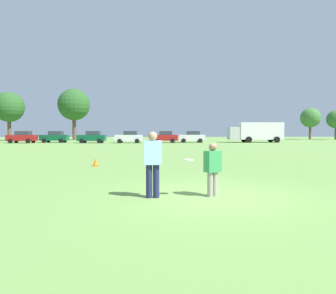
{
  "coord_description": "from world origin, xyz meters",
  "views": [
    {
      "loc": [
        -1.82,
        -8.41,
        1.77
      ],
      "look_at": [
        -1.06,
        1.6,
        1.27
      ],
      "focal_mm": 33.49,
      "sensor_mm": 36.0,
      "label": 1
    }
  ],
  "objects_px": {
    "frisbee": "(189,160)",
    "traffic_cone": "(95,162)",
    "player_defender": "(213,167)",
    "parked_car_center": "(92,137)",
    "parked_car_mid_right": "(129,137)",
    "parked_car_mid_left": "(55,137)",
    "parked_car_far_right": "(192,137)",
    "parked_car_near_left": "(22,137)",
    "box_truck": "(256,131)",
    "parked_car_near_right": "(164,137)",
    "player_thrower": "(153,161)"
  },
  "relations": [
    {
      "from": "frisbee",
      "to": "box_truck",
      "type": "bearing_deg",
      "value": 67.63
    },
    {
      "from": "parked_car_mid_left",
      "to": "parked_car_far_right",
      "type": "xyz_separation_m",
      "value": [
        21.63,
        -1.24,
        0.0
      ]
    },
    {
      "from": "parked_car_mid_right",
      "to": "box_truck",
      "type": "xyz_separation_m",
      "value": [
        20.17,
        0.76,
        0.83
      ]
    },
    {
      "from": "player_defender",
      "to": "parked_car_near_right",
      "type": "distance_m",
      "value": 40.5
    },
    {
      "from": "player_defender",
      "to": "parked_car_mid_left",
      "type": "xyz_separation_m",
      "value": [
        -15.95,
        42.3,
        0.11
      ]
    },
    {
      "from": "parked_car_near_right",
      "to": "parked_car_far_right",
      "type": "height_order",
      "value": "same"
    },
    {
      "from": "frisbee",
      "to": "parked_car_far_right",
      "type": "height_order",
      "value": "parked_car_far_right"
    },
    {
      "from": "parked_car_near_left",
      "to": "parked_car_near_right",
      "type": "bearing_deg",
      "value": -0.7
    },
    {
      "from": "player_thrower",
      "to": "frisbee",
      "type": "height_order",
      "value": "player_thrower"
    },
    {
      "from": "player_defender",
      "to": "parked_car_center",
      "type": "distance_m",
      "value": 41.3
    },
    {
      "from": "parked_car_center",
      "to": "parked_car_mid_right",
      "type": "height_order",
      "value": "same"
    },
    {
      "from": "player_thrower",
      "to": "parked_car_near_right",
      "type": "height_order",
      "value": "parked_car_near_right"
    },
    {
      "from": "parked_car_center",
      "to": "parked_car_near_left",
      "type": "bearing_deg",
      "value": 176.61
    },
    {
      "from": "parked_car_near_left",
      "to": "box_truck",
      "type": "xyz_separation_m",
      "value": [
        36.37,
        -0.18,
        0.83
      ]
    },
    {
      "from": "traffic_cone",
      "to": "parked_car_center",
      "type": "bearing_deg",
      "value": 99.57
    },
    {
      "from": "frisbee",
      "to": "parked_car_center",
      "type": "height_order",
      "value": "parked_car_center"
    },
    {
      "from": "traffic_cone",
      "to": "parked_car_mid_left",
      "type": "height_order",
      "value": "parked_car_mid_left"
    },
    {
      "from": "parked_car_mid_right",
      "to": "parked_car_far_right",
      "type": "height_order",
      "value": "same"
    },
    {
      "from": "parked_car_far_right",
      "to": "box_truck",
      "type": "relative_size",
      "value": 0.5
    },
    {
      "from": "box_truck",
      "to": "frisbee",
      "type": "bearing_deg",
      "value": -112.37
    },
    {
      "from": "traffic_cone",
      "to": "parked_car_mid_right",
      "type": "distance_m",
      "value": 32.08
    },
    {
      "from": "parked_car_far_right",
      "to": "parked_car_near_left",
      "type": "bearing_deg",
      "value": -179.32
    },
    {
      "from": "parked_car_near_left",
      "to": "box_truck",
      "type": "height_order",
      "value": "box_truck"
    },
    {
      "from": "player_thrower",
      "to": "frisbee",
      "type": "distance_m",
      "value": 0.98
    },
    {
      "from": "traffic_cone",
      "to": "parked_car_center",
      "type": "relative_size",
      "value": 0.11
    },
    {
      "from": "parked_car_near_right",
      "to": "parked_car_far_right",
      "type": "relative_size",
      "value": 1.0
    },
    {
      "from": "frisbee",
      "to": "parked_car_mid_right",
      "type": "bearing_deg",
      "value": 95.02
    },
    {
      "from": "player_defender",
      "to": "parked_car_mid_left",
      "type": "distance_m",
      "value": 45.2
    },
    {
      "from": "player_defender",
      "to": "parked_car_center",
      "type": "xyz_separation_m",
      "value": [
        -9.79,
        40.12,
        0.11
      ]
    },
    {
      "from": "player_thrower",
      "to": "parked_car_near_right",
      "type": "xyz_separation_m",
      "value": [
        2.9,
        40.53,
        -0.07
      ]
    },
    {
      "from": "player_thrower",
      "to": "player_defender",
      "type": "xyz_separation_m",
      "value": [
        1.63,
        0.05,
        -0.18
      ]
    },
    {
      "from": "parked_car_near_right",
      "to": "parked_car_mid_right",
      "type": "bearing_deg",
      "value": -172.85
    },
    {
      "from": "frisbee",
      "to": "parked_car_mid_left",
      "type": "relative_size",
      "value": 0.06
    },
    {
      "from": "parked_car_center",
      "to": "frisbee",
      "type": "bearing_deg",
      "value": -77.17
    },
    {
      "from": "player_defender",
      "to": "parked_car_mid_right",
      "type": "xyz_separation_m",
      "value": [
        -4.15,
        39.8,
        0.11
      ]
    },
    {
      "from": "frisbee",
      "to": "traffic_cone",
      "type": "distance_m",
      "value": 8.55
    },
    {
      "from": "player_defender",
      "to": "parked_car_center",
      "type": "height_order",
      "value": "parked_car_center"
    },
    {
      "from": "parked_car_mid_left",
      "to": "parked_car_near_right",
      "type": "xyz_separation_m",
      "value": [
        17.23,
        -1.82,
        0.0
      ]
    },
    {
      "from": "parked_car_near_left",
      "to": "parked_car_mid_left",
      "type": "relative_size",
      "value": 1.0
    },
    {
      "from": "parked_car_mid_left",
      "to": "player_defender",
      "type": "bearing_deg",
      "value": -69.34
    },
    {
      "from": "parked_car_near_left",
      "to": "parked_car_far_right",
      "type": "relative_size",
      "value": 1.0
    },
    {
      "from": "player_defender",
      "to": "parked_car_near_left",
      "type": "distance_m",
      "value": 45.54
    },
    {
      "from": "parked_car_near_right",
      "to": "box_truck",
      "type": "height_order",
      "value": "box_truck"
    },
    {
      "from": "frisbee",
      "to": "player_defender",
      "type": "bearing_deg",
      "value": -3.15
    },
    {
      "from": "player_defender",
      "to": "traffic_cone",
      "type": "xyz_separation_m",
      "value": [
        -4.33,
        7.72,
        -0.58
      ]
    },
    {
      "from": "box_truck",
      "to": "player_defender",
      "type": "bearing_deg",
      "value": -111.55
    },
    {
      "from": "parked_car_center",
      "to": "parked_car_near_right",
      "type": "relative_size",
      "value": 1.0
    },
    {
      "from": "parked_car_near_left",
      "to": "parked_car_center",
      "type": "height_order",
      "value": "same"
    },
    {
      "from": "parked_car_mid_left",
      "to": "box_truck",
      "type": "xyz_separation_m",
      "value": [
        31.98,
        -1.73,
        0.83
      ]
    },
    {
      "from": "player_defender",
      "to": "parked_car_near_left",
      "type": "relative_size",
      "value": 0.34
    }
  ]
}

